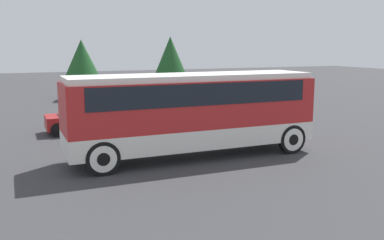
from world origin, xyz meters
name	(u,v)px	position (x,y,z in m)	size (l,w,h in m)	color
ground_plane	(192,156)	(0.00, 0.00, 0.00)	(120.00, 120.00, 0.00)	#38383A
tour_bus	(194,107)	(0.10, 0.00, 1.98)	(9.82, 2.56, 3.28)	silver
parked_car_near	(213,107)	(4.67, 7.68, 0.72)	(4.56, 1.84, 1.44)	navy
parked_car_mid	(89,117)	(-2.86, 6.74, 0.73)	(4.37, 1.79, 1.46)	maroon
tree_left	(82,60)	(-0.92, 20.84, 3.22)	(3.03, 3.03, 4.87)	brown
tree_center	(170,56)	(7.75, 23.35, 3.36)	(3.14, 3.14, 5.24)	brown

